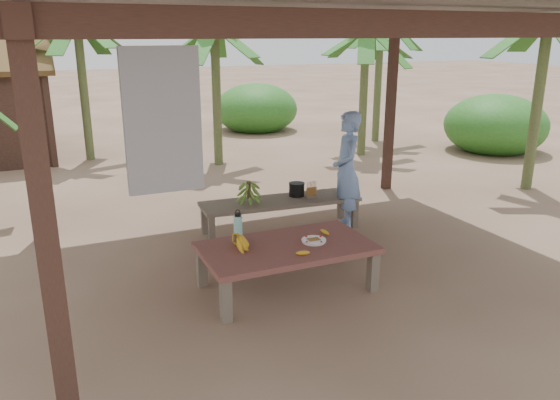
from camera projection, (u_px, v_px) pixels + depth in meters
name	position (u px, v px, depth m)	size (l,w,h in m)	color
ground	(303.00, 260.00, 6.64)	(80.00, 80.00, 0.00)	brown
pavilion	(306.00, 20.00, 5.81)	(6.60, 5.60, 2.95)	black
work_table	(287.00, 251.00, 5.78)	(1.81, 1.02, 0.50)	brown
bench	(281.00, 203.00, 7.53)	(2.24, 0.78, 0.45)	brown
ripe_banana_bunch	(235.00, 242.00, 5.62)	(0.28, 0.24, 0.17)	yellow
plate	(314.00, 241.00, 5.84)	(0.27, 0.27, 0.04)	white
loose_banana_front	(303.00, 253.00, 5.50)	(0.04, 0.17, 0.04)	yellow
loose_banana_side	(325.00, 232.00, 6.08)	(0.04, 0.13, 0.04)	yellow
water_flask	(238.00, 227.00, 5.88)	(0.09, 0.09, 0.34)	#46DAD1
green_banana_stalk	(249.00, 192.00, 7.32)	(0.28, 0.28, 0.32)	#598C2D
cooking_pot	(297.00, 190.00, 7.66)	(0.21, 0.21, 0.18)	black
skewer_rack	(311.00, 189.00, 7.58)	(0.18, 0.08, 0.24)	#A57F47
woman	(347.00, 171.00, 7.54)	(0.60, 0.39, 1.65)	#6F92D3
banana_plant_ne	(366.00, 40.00, 11.71)	(1.80, 1.80, 3.00)	#596638
banana_plant_n	(215.00, 37.00, 10.78)	(1.80, 1.80, 3.06)	#596638
banana_plant_nw	(77.00, 28.00, 11.18)	(1.80, 1.80, 3.24)	#596638
banana_plant_e	(548.00, 29.00, 8.93)	(1.80, 1.80, 3.21)	#596638
banana_plant_far	(381.00, 28.00, 13.25)	(1.80, 1.80, 3.28)	#596638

